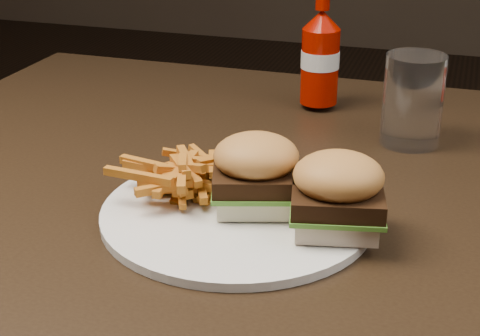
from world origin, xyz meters
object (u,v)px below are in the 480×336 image
(dining_table, at_px, (353,205))
(ketchup_bottle, at_px, (320,66))
(tumbler, at_px, (413,101))
(plate, at_px, (237,213))

(dining_table, distance_m, ketchup_bottle, 0.28)
(ketchup_bottle, bearing_deg, tumbler, -35.48)
(dining_table, distance_m, tumbler, 0.18)
(dining_table, relative_size, ketchup_bottle, 11.48)
(dining_table, height_order, tumbler, tumbler)
(plate, bearing_deg, tumbler, 60.66)
(plate, xyz_separation_m, tumbler, (0.14, 0.26, 0.05))
(plate, distance_m, tumbler, 0.30)
(ketchup_bottle, bearing_deg, plate, -91.17)
(ketchup_bottle, distance_m, tumbler, 0.17)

